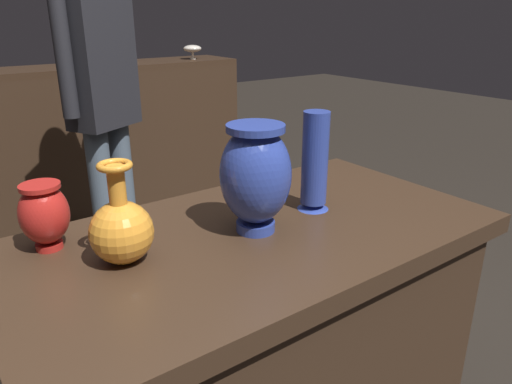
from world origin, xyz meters
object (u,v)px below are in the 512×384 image
Objects in this scene: vase_right_accent at (121,229)px; shelf_vase_right at (115,37)px; vase_left_accent at (44,214)px; shelf_vase_far_right at (192,49)px; vase_tall_behind at (315,163)px; vase_centerpiece at (256,175)px; visitor_center_back at (102,94)px.

vase_right_accent is 2.33m from shelf_vase_right.
vase_left_accent is 1.26× the size of shelf_vase_far_right.
shelf_vase_far_right is at bearing 68.65° from vase_tall_behind.
vase_tall_behind is (0.21, 0.02, -0.02)m from vase_centerpiece.
vase_tall_behind reaches higher than vase_left_accent.
vase_tall_behind is at bearing -98.18° from shelf_vase_right.
vase_centerpiece is 0.21m from vase_tall_behind.
vase_tall_behind is at bearing 5.95° from vase_centerpiece.
vase_tall_behind is at bearing -2.48° from vase_right_accent.
vase_left_accent is 0.10× the size of visitor_center_back.
vase_left_accent is 2.45m from shelf_vase_far_right.
shelf_vase_far_right is (0.52, -0.05, -0.09)m from shelf_vase_right.
shelf_vase_right is 2.67× the size of shelf_vase_far_right.
vase_right_accent is 0.14× the size of visitor_center_back.
shelf_vase_right is (0.84, 2.16, 0.27)m from vase_right_accent.
visitor_center_back is (0.12, 1.37, -0.00)m from vase_centerpiece.
vase_centerpiece is at bearing 56.44° from visitor_center_back.
vase_left_accent is (-0.43, 0.20, -0.06)m from vase_centerpiece.
vase_left_accent is (-0.64, 0.18, -0.04)m from vase_tall_behind.
vase_tall_behind is at bearing -15.62° from vase_left_accent.
shelf_vase_right reaches higher than shelf_vase_far_right.
visitor_center_back is (0.44, 1.33, 0.07)m from vase_right_accent.
vase_left_accent is 0.47× the size of shelf_vase_right.
visitor_center_back reaches higher than vase_centerpiece.
vase_right_accent is at bearing -53.73° from vase_left_accent.
shelf_vase_right is at bearing 174.64° from shelf_vase_far_right.
vase_tall_behind is 2.21m from shelf_vase_right.
vase_centerpiece reaches higher than vase_left_accent.
vase_right_accent is at bearing -111.20° from shelf_vase_right.
vase_centerpiece reaches higher than vase_right_accent.
vase_right_accent is at bearing -122.76° from shelf_vase_far_right.
vase_tall_behind is at bearing 65.05° from visitor_center_back.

